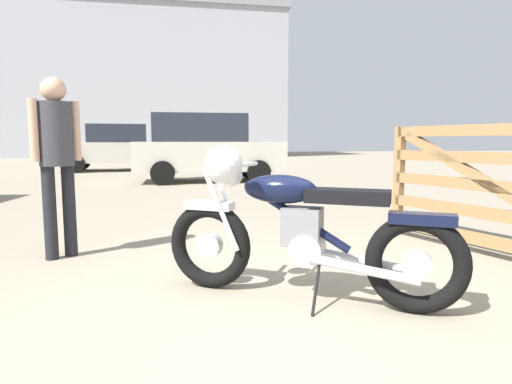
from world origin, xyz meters
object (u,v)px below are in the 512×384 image
(bystander, at_px, (56,149))
(silver_sedan_mid, at_px, (206,147))
(pale_sedan_back, at_px, (118,148))
(vintage_motorcycle, at_px, (296,229))

(bystander, relative_size, silver_sedan_mid, 0.42)
(silver_sedan_mid, relative_size, pale_sedan_back, 0.90)
(vintage_motorcycle, bearing_deg, silver_sedan_mid, -59.59)
(bystander, bearing_deg, pale_sedan_back, -32.39)
(silver_sedan_mid, bearing_deg, bystander, -103.41)
(bystander, xyz_separation_m, silver_sedan_mid, (1.69, 7.50, -0.10))
(silver_sedan_mid, height_order, pale_sedan_back, silver_sedan_mid)
(bystander, xyz_separation_m, pale_sedan_back, (-1.29, 12.24, -0.18))
(pale_sedan_back, bearing_deg, bystander, -89.95)
(vintage_motorcycle, relative_size, pale_sedan_back, 0.43)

